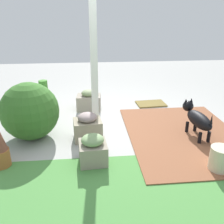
{
  "coord_description": "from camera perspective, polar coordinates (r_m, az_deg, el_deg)",
  "views": [
    {
      "loc": [
        0.5,
        3.99,
        1.9
      ],
      "look_at": [
        0.13,
        0.21,
        0.36
      ],
      "focal_mm": 39.92,
      "sensor_mm": 36.0,
      "label": 1
    }
  ],
  "objects": [
    {
      "name": "porch_pillar",
      "position": [
        4.09,
        -4.11,
        9.92
      ],
      "size": [
        0.11,
        0.11,
        2.08
      ],
      "primitive_type": "cube",
      "color": "white",
      "rests_on": "ground"
    },
    {
      "name": "terracotta_pot_tall",
      "position": [
        5.07,
        -15.1,
        2.23
      ],
      "size": [
        0.3,
        0.3,
        0.68
      ],
      "color": "#B16633",
      "rests_on": "ground"
    },
    {
      "name": "ground_plane",
      "position": [
        4.44,
        1.39,
        -3.2
      ],
      "size": [
        12.0,
        12.0,
        0.0
      ],
      "primitive_type": "plane",
      "color": "#A3A39E"
    },
    {
      "name": "stone_planter_far",
      "position": [
        3.36,
        -4.4,
        -8.58
      ],
      "size": [
        0.39,
        0.4,
        0.4
      ],
      "color": "gray",
      "rests_on": "ground"
    },
    {
      "name": "doormat",
      "position": [
        5.53,
        8.89,
        1.89
      ],
      "size": [
        0.64,
        0.45,
        0.03
      ],
      "primitive_type": "cube",
      "rotation": [
        0.0,
        0.0,
        0.07
      ],
      "color": "olive",
      "rests_on": "ground"
    },
    {
      "name": "round_shrub",
      "position": [
        4.08,
        -18.3,
        0.18
      ],
      "size": [
        0.91,
        0.91,
        0.91
      ],
      "primitive_type": "sphere",
      "color": "#346826",
      "rests_on": "ground"
    },
    {
      "name": "ceramic_urn",
      "position": [
        3.48,
        23.58,
        -9.85
      ],
      "size": [
        0.28,
        0.28,
        0.32
      ],
      "primitive_type": "cylinder",
      "color": "beige",
      "rests_on": "ground"
    },
    {
      "name": "dog",
      "position": [
        4.19,
        18.93,
        -1.36
      ],
      "size": [
        0.29,
        0.8,
        0.54
      ],
      "color": "black",
      "rests_on": "ground"
    },
    {
      "name": "brick_path",
      "position": [
        4.28,
        16.03,
        -5.02
      ],
      "size": [
        1.8,
        2.4,
        0.02
      ],
      "primitive_type": "cube",
      "color": "brown",
      "rests_on": "ground"
    },
    {
      "name": "stone_planter_nearest",
      "position": [
        5.14,
        -5.33,
        2.56
      ],
      "size": [
        0.51,
        0.4,
        0.42
      ],
      "color": "gray",
      "rests_on": "ground"
    },
    {
      "name": "stone_planter_mid",
      "position": [
        3.94,
        -5.59,
        -3.48
      ],
      "size": [
        0.46,
        0.39,
        0.44
      ],
      "color": "gray",
      "rests_on": "ground"
    }
  ]
}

